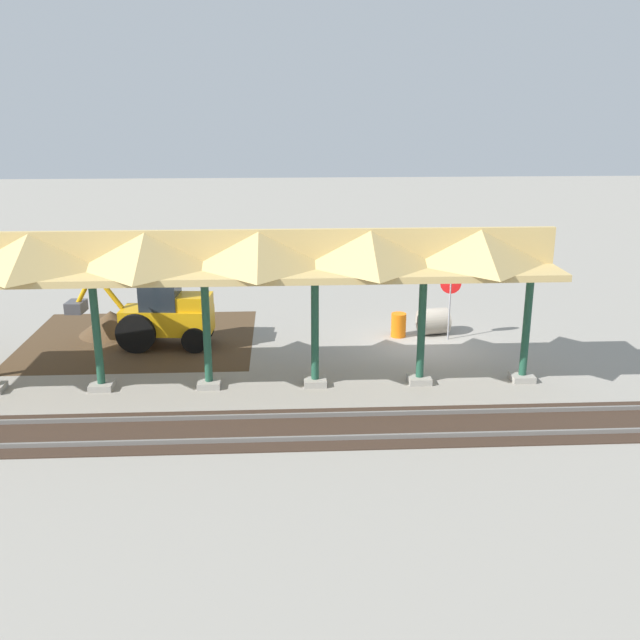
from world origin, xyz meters
name	(u,v)px	position (x,y,z in m)	size (l,w,h in m)	color
ground_plane	(421,345)	(0.00, 0.00, 0.00)	(120.00, 120.00, 0.00)	gray
dirt_work_zone	(140,339)	(10.33, -1.18, 0.00)	(8.38, 7.00, 0.01)	#4C3823
platform_canopy	(203,255)	(7.32, 3.56, 4.16)	(20.93, 3.20, 4.90)	#9E998E
rail_tracks	(468,425)	(0.00, 6.74, 0.03)	(60.00, 2.58, 0.15)	slate
stop_sign	(450,292)	(-1.12, -0.61, 1.82)	(0.76, 0.13, 2.52)	gray
backhoe	(163,312)	(9.29, -0.41, 1.27)	(5.23, 1.92, 2.82)	orange
dirt_mound	(112,334)	(11.52, -1.96, 0.00)	(4.91, 4.91, 1.80)	#4C3823
concrete_pipe	(433,321)	(-0.69, -1.29, 0.50)	(1.22, 1.18, 1.00)	#9E9384
traffic_barrel	(398,325)	(0.68, -1.04, 0.45)	(0.56, 0.56, 0.90)	orange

